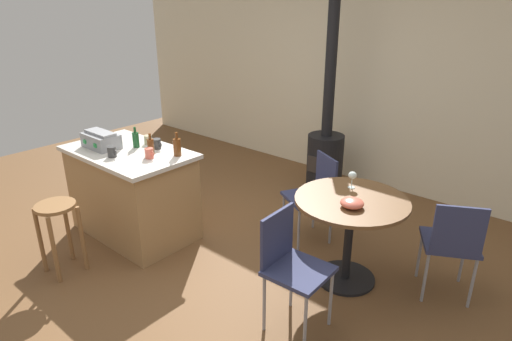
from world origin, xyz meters
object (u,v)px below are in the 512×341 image
Objects in this scene: folding_chair_left at (291,262)px; cup_3 at (157,144)px; folding_chair_far at (314,192)px; cup_2 at (112,152)px; wood_stove at (326,146)px; cup_1 at (148,140)px; serving_bowl at (352,203)px; kitchen_island at (132,192)px; folding_chair_near at (452,241)px; bottle_0 at (177,147)px; wine_glass at (352,176)px; bottle_1 at (151,146)px; wooden_stool at (58,223)px; toolbox at (101,140)px; dining_table at (350,219)px; bottle_2 at (136,139)px; cup_0 at (149,153)px.

folding_chair_left is 1.88m from cup_3.
folding_chair_far is 1.92m from cup_2.
cup_3 is at bearing -108.85° from wood_stove.
serving_bowl is (2.11, 0.30, -0.14)m from cup_1.
kitchen_island is 2.91m from folding_chair_near.
bottle_0 is 1.54× the size of wine_glass.
cup_2 is at bearing -176.22° from folding_chair_left.
bottle_1 is at bearing -56.56° from cup_3.
wooden_stool is 1.74× the size of toolbox.
toolbox reaches higher than wine_glass.
cup_2 is (-0.20, -0.28, -0.03)m from bottle_1.
cup_1 is (-2.04, -0.43, 0.35)m from dining_table.
cup_1 is at bearing -149.67° from folding_chair_far.
cup_1 reaches higher than folding_chair_near.
folding_chair_near is 0.82m from serving_bowl.
bottle_2 reaches higher than folding_chair_left.
serving_bowl is (1.92, 0.33, -0.14)m from cup_3.
bottle_1 is 0.35m from cup_2.
bottle_0 is 0.50m from bottle_2.
cup_0 is 0.27m from cup_3.
wine_glass is (-0.07, 0.94, 0.33)m from folding_chair_left.
folding_chair_near is (0.71, 0.30, -0.07)m from dining_table.
dining_table is 4.59× the size of bottle_1.
bottle_1 is at bearing 17.44° from kitchen_island.
folding_chair_left is 0.68m from serving_bowl.
cup_2 is 0.42m from cup_3.
wooden_stool is 1.15m from cup_1.
cup_2 is at bearing -108.42° from wood_stove.
wood_stove is at bearing 128.03° from dining_table.
bottle_2 reaches higher than dining_table.
dining_table is at bearing 37.49° from wooden_stool.
cup_1 reaches higher than wooden_stool.
dining_table is 1.66m from bottle_0.
bottle_0 is 1.23× the size of serving_bowl.
cup_2 and cup_3 have the same top height.
cup_3 is at bearing 123.44° from bottle_1.
dining_table is 0.26m from serving_bowl.
toolbox is 3.17× the size of cup_2.
folding_chair_left is 1.60m from bottle_0.
toolbox is at bearing -115.68° from wood_stove.
bottle_0 is (0.38, 1.01, 0.50)m from wooden_stool.
folding_chair_far is 0.92m from serving_bowl.
dining_table is 7.83× the size of cup_2.
folding_chair_near is 3.22m from toolbox.
dining_table is 0.36m from wine_glass.
kitchen_island is at bearing -83.77° from bottle_2.
bottle_2 reaches higher than toolbox.
toolbox is 2.45m from serving_bowl.
cup_3 reaches higher than wooden_stool.
bottle_0 is 0.25m from cup_0.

